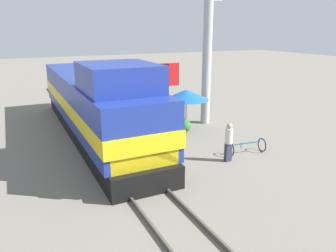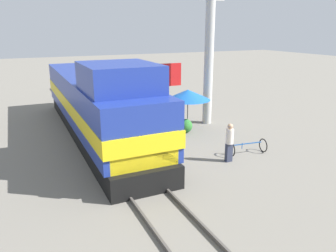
{
  "view_description": "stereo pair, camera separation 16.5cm",
  "coord_description": "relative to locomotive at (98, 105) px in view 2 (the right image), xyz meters",
  "views": [
    {
      "loc": [
        -4.04,
        -13.18,
        5.84
      ],
      "look_at": [
        1.2,
        -2.4,
        2.24
      ],
      "focal_mm": 35.0,
      "sensor_mm": 36.0,
      "label": 1
    },
    {
      "loc": [
        -3.89,
        -13.25,
        5.84
      ],
      "look_at": [
        1.2,
        -2.4,
        2.24
      ],
      "focal_mm": 35.0,
      "sensor_mm": 36.0,
      "label": 2
    }
  ],
  "objects": [
    {
      "name": "ground_plane",
      "position": [
        0.0,
        -4.06,
        -1.83
      ],
      "size": [
        120.0,
        120.0,
        0.0
      ],
      "primitive_type": "plane",
      "color": "slate"
    },
    {
      "name": "rail_near",
      "position": [
        -0.72,
        -4.06,
        -1.75
      ],
      "size": [
        0.08,
        42.34,
        0.15
      ],
      "primitive_type": "cube",
      "color": "#4C4742",
      "rests_on": "ground_plane"
    },
    {
      "name": "vendor_umbrella",
      "position": [
        4.98,
        -1.07,
        0.34
      ],
      "size": [
        2.58,
        2.58,
        2.46
      ],
      "color": "#4C4C4C",
      "rests_on": "ground_plane"
    },
    {
      "name": "billboard_sign",
      "position": [
        4.75,
        1.53,
        0.95
      ],
      "size": [
        2.22,
        0.12,
        3.7
      ],
      "color": "#595959",
      "rests_on": "ground_plane"
    },
    {
      "name": "shrub_cluster",
      "position": [
        4.74,
        -1.3,
        -1.43
      ],
      "size": [
        0.79,
        0.79,
        0.79
      ],
      "primitive_type": "sphere",
      "color": "#2D722D",
      "rests_on": "ground_plane"
    },
    {
      "name": "rail_far",
      "position": [
        0.72,
        -4.06,
        -1.75
      ],
      "size": [
        0.08,
        42.34,
        0.15
      ],
      "primitive_type": "cube",
      "color": "#4C4742",
      "rests_on": "ground_plane"
    },
    {
      "name": "locomotive",
      "position": [
        0.0,
        0.0,
        0.0
      ],
      "size": [
        3.13,
        15.92,
        4.46
      ],
      "color": "black",
      "rests_on": "ground_plane"
    },
    {
      "name": "utility_pole",
      "position": [
        6.92,
        -0.09,
        2.42
      ],
      "size": [
        1.8,
        0.56,
        8.44
      ],
      "color": "#B2B2AD",
      "rests_on": "ground_plane"
    },
    {
      "name": "bicycle",
      "position": [
        5.84,
        -5.57,
        -1.48
      ],
      "size": [
        1.86,
        0.87,
        0.67
      ],
      "rotation": [
        0.0,
        0.0,
        -1.68
      ],
      "color": "black",
      "rests_on": "ground_plane"
    },
    {
      "name": "person_bystander",
      "position": [
        4.49,
        -5.94,
        -0.85
      ],
      "size": [
        0.34,
        0.34,
        1.79
      ],
      "color": "#2D3347",
      "rests_on": "ground_plane"
    }
  ]
}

